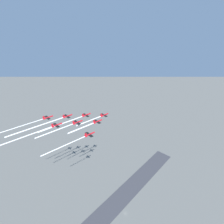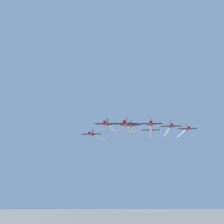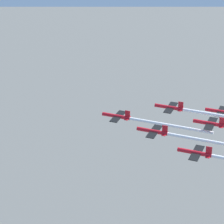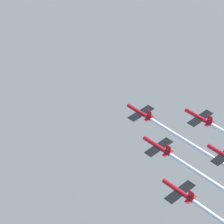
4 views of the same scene
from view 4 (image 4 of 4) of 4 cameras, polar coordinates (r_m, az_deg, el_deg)
The scene contains 6 objects.
jet_0 at distance 177.08m, azimuth 3.08°, elevation -0.07°, with size 10.66×10.37×3.60m.
jet_1 at distance 161.53m, azimuth 4.98°, elevation -3.71°, with size 10.66×10.37×3.60m.
jet_2 at distance 173.61m, azimuth 9.41°, elevation -0.60°, with size 10.66×10.37×3.60m.
jet_3 at distance 147.89m, azimuth 7.25°, elevation -8.44°, with size 10.66×10.37×3.60m.
jet_4 at distance 159.37m, azimuth 11.94°, elevation -4.53°, with size 10.66×10.37×3.60m.
smoke_trail_0 at distance 167.29m, azimuth 8.05°, elevation -3.15°, with size 28.87×11.45×1.09m.
Camera 4 is at (150.36, -75.66, 274.98)m, focal length 85.00 mm.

